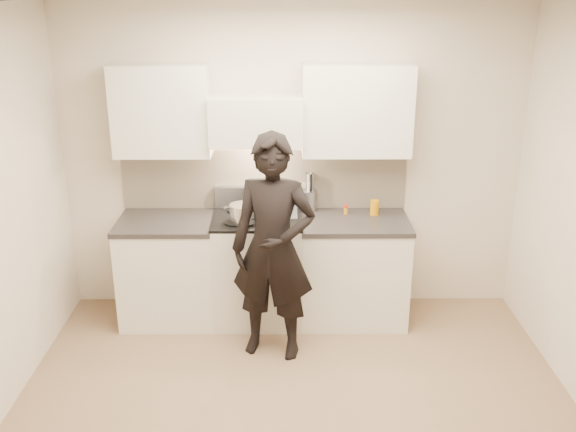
{
  "coord_description": "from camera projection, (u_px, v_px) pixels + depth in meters",
  "views": [
    {
      "loc": [
        -0.07,
        -3.68,
        2.81
      ],
      "look_at": [
        -0.04,
        1.05,
        1.09
      ],
      "focal_mm": 40.0,
      "sensor_mm": 36.0,
      "label": 1
    }
  ],
  "objects": [
    {
      "name": "person",
      "position": [
        273.0,
        249.0,
        4.91
      ],
      "size": [
        0.74,
        0.57,
        1.79
      ],
      "primitive_type": "imported",
      "rotation": [
        0.0,
        0.0,
        -0.22
      ],
      "color": "black",
      "rests_on": "ground"
    },
    {
      "name": "counter_left",
      "position": [
        169.0,
        269.0,
        5.6
      ],
      "size": [
        0.82,
        0.67,
        0.92
      ],
      "color": "silver",
      "rests_on": "ground"
    },
    {
      "name": "wok",
      "position": [
        270.0,
        199.0,
        5.51
      ],
      "size": [
        0.39,
        0.47,
        0.31
      ],
      "color": "silver",
      "rests_on": "stove"
    },
    {
      "name": "stock_pot",
      "position": [
        243.0,
        213.0,
        5.27
      ],
      "size": [
        0.31,
        0.25,
        0.15
      ],
      "color": "silver",
      "rests_on": "stove"
    },
    {
      "name": "oil_glass",
      "position": [
        374.0,
        208.0,
        5.54
      ],
      "size": [
        0.08,
        0.08,
        0.13
      ],
      "color": "#C27B04",
      "rests_on": "counter_right"
    },
    {
      "name": "spice_jar",
      "position": [
        346.0,
        210.0,
        5.57
      ],
      "size": [
        0.04,
        0.04,
        0.08
      ],
      "color": "#C67710",
      "rests_on": "counter_right"
    },
    {
      "name": "ground_plane",
      "position": [
        295.0,
        416.0,
        4.42
      ],
      "size": [
        4.0,
        4.0,
        0.0
      ],
      "primitive_type": "plane",
      "color": "#7D6047"
    },
    {
      "name": "room_shell",
      "position": [
        286.0,
        179.0,
        4.23
      ],
      "size": [
        4.04,
        3.54,
        2.7
      ],
      "color": "beige",
      "rests_on": "ground"
    },
    {
      "name": "stove",
      "position": [
        258.0,
        267.0,
        5.6
      ],
      "size": [
        0.76,
        0.65,
        0.96
      ],
      "color": "beige",
      "rests_on": "ground"
    },
    {
      "name": "utensil_crock",
      "position": [
        309.0,
        199.0,
        5.64
      ],
      "size": [
        0.13,
        0.13,
        0.34
      ],
      "color": "#9D9FAC",
      "rests_on": "counter_right"
    },
    {
      "name": "counter_right",
      "position": [
        353.0,
        269.0,
        5.61
      ],
      "size": [
        0.92,
        0.67,
        0.92
      ],
      "color": "silver",
      "rests_on": "ground"
    }
  ]
}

